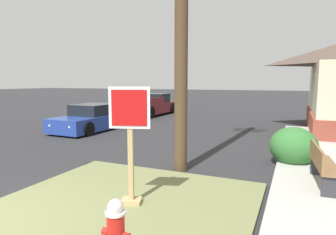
{
  "coord_description": "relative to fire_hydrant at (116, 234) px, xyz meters",
  "views": [
    {
      "loc": [
        4.67,
        -2.4,
        2.32
      ],
      "look_at": [
        1.52,
        4.76,
        1.36
      ],
      "focal_mm": 31.12,
      "sensor_mm": 36.0,
      "label": 1
    }
  ],
  "objects": [
    {
      "name": "parked_sedan_blue",
      "position": [
        -6.98,
        8.38,
        0.07
      ],
      "size": [
        2.03,
        4.12,
        1.25
      ],
      "color": "#233D93",
      "rests_on": "ground"
    },
    {
      "name": "fire_hydrant",
      "position": [
        0.0,
        0.0,
        0.0
      ],
      "size": [
        0.38,
        0.34,
        0.83
      ],
      "color": "black",
      "rests_on": "grass_corner_patch"
    },
    {
      "name": "sidewalk_strip",
      "position": [
        2.64,
        5.16,
        -0.41
      ],
      "size": [
        2.2,
        15.39,
        0.12
      ],
      "primitive_type": "cube",
      "color": "#B2AFA8",
      "rests_on": "ground"
    },
    {
      "name": "pickup_truck_maroon",
      "position": [
        -7.35,
        15.3,
        0.15
      ],
      "size": [
        2.21,
        5.56,
        1.48
      ],
      "color": "maroon",
      "rests_on": "ground"
    },
    {
      "name": "manhole_cover",
      "position": [
        -3.13,
        3.64,
        -0.46
      ],
      "size": [
        0.7,
        0.7,
        0.02
      ],
      "primitive_type": "cylinder",
      "color": "black",
      "rests_on": "ground"
    },
    {
      "name": "street_bench",
      "position": [
        2.52,
        4.05,
        0.12
      ],
      "size": [
        0.54,
        1.64,
        0.85
      ],
      "color": "brown",
      "rests_on": "sidewalk_strip"
    },
    {
      "name": "shrub_by_curb",
      "position": [
        1.94,
        5.85,
        0.07
      ],
      "size": [
        1.29,
        1.29,
        1.08
      ],
      "primitive_type": "ellipsoid",
      "color": "#326E31",
      "rests_on": "ground"
    },
    {
      "name": "stop_sign",
      "position": [
        -0.77,
        1.64,
        0.66
      ],
      "size": [
        0.71,
        0.38,
        2.16
      ],
      "color": "tan",
      "rests_on": "grass_corner_patch"
    },
    {
      "name": "grass_corner_patch",
      "position": [
        -0.89,
        1.32,
        -0.43
      ],
      "size": [
        4.67,
        4.88,
        0.08
      ],
      "primitive_type": "cube",
      "color": "olive",
      "rests_on": "ground"
    }
  ]
}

